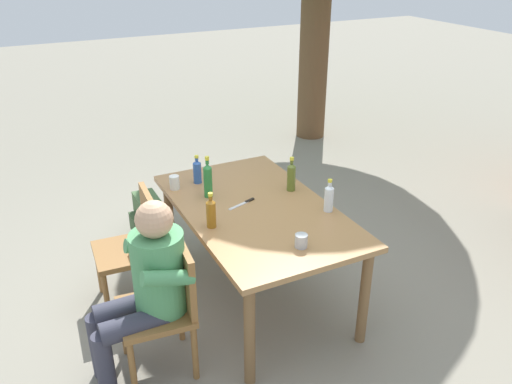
# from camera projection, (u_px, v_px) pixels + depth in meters

# --- Properties ---
(ground_plane) EXTENTS (24.00, 24.00, 0.00)m
(ground_plane) POSITION_uv_depth(u_px,v_px,m) (256.00, 295.00, 4.05)
(ground_plane) COLOR gray
(dining_table) EXTENTS (1.69, 1.00, 0.77)m
(dining_table) POSITION_uv_depth(u_px,v_px,m) (256.00, 218.00, 3.75)
(dining_table) COLOR #A37547
(dining_table) RESTS_ON ground_plane
(chair_near_right) EXTENTS (0.48, 0.48, 0.87)m
(chair_near_right) POSITION_uv_depth(u_px,v_px,m) (167.00, 301.00, 3.20)
(chair_near_right) COLOR olive
(chair_near_right) RESTS_ON ground_plane
(chair_near_left) EXTENTS (0.47, 0.47, 0.87)m
(chair_near_left) POSITION_uv_depth(u_px,v_px,m) (136.00, 243.00, 3.82)
(chair_near_left) COLOR olive
(chair_near_left) RESTS_ON ground_plane
(person_in_white_shirt) EXTENTS (0.47, 0.62, 1.18)m
(person_in_white_shirt) POSITION_uv_depth(u_px,v_px,m) (147.00, 283.00, 3.09)
(person_in_white_shirt) COLOR #4C935B
(person_in_white_shirt) RESTS_ON ground_plane
(bottle_amber) EXTENTS (0.06, 0.06, 0.25)m
(bottle_amber) POSITION_uv_depth(u_px,v_px,m) (211.00, 212.00, 3.41)
(bottle_amber) COLOR #996019
(bottle_amber) RESTS_ON dining_table
(bottle_olive) EXTENTS (0.06, 0.06, 0.27)m
(bottle_olive) POSITION_uv_depth(u_px,v_px,m) (291.00, 176.00, 3.91)
(bottle_olive) COLOR #566623
(bottle_olive) RESTS_ON dining_table
(bottle_blue) EXTENTS (0.06, 0.06, 0.23)m
(bottle_blue) POSITION_uv_depth(u_px,v_px,m) (197.00, 171.00, 4.04)
(bottle_blue) COLOR #2D56A3
(bottle_blue) RESTS_ON dining_table
(bottle_clear) EXTENTS (0.06, 0.06, 0.24)m
(bottle_clear) POSITION_uv_depth(u_px,v_px,m) (329.00, 197.00, 3.62)
(bottle_clear) COLOR white
(bottle_clear) RESTS_ON dining_table
(bottle_green) EXTENTS (0.06, 0.06, 0.32)m
(bottle_green) POSITION_uv_depth(u_px,v_px,m) (208.00, 180.00, 3.80)
(bottle_green) COLOR #287A38
(bottle_green) RESTS_ON dining_table
(cup_white) EXTENTS (0.08, 0.08, 0.11)m
(cup_white) POSITION_uv_depth(u_px,v_px,m) (174.00, 182.00, 3.96)
(cup_white) COLOR white
(cup_white) RESTS_ON dining_table
(cup_steel) EXTENTS (0.08, 0.08, 0.09)m
(cup_steel) POSITION_uv_depth(u_px,v_px,m) (301.00, 241.00, 3.21)
(cup_steel) COLOR #B2B7BC
(cup_steel) RESTS_ON dining_table
(table_knife) EXTENTS (0.10, 0.23, 0.01)m
(table_knife) POSITION_uv_depth(u_px,v_px,m) (244.00, 203.00, 3.75)
(table_knife) COLOR silver
(table_knife) RESTS_ON dining_table
(backpack_by_near_side) EXTENTS (0.32, 0.25, 0.39)m
(backpack_by_near_side) POSITION_uv_depth(u_px,v_px,m) (147.00, 216.00, 4.81)
(backpack_by_near_side) COLOR #47663D
(backpack_by_near_side) RESTS_ON ground_plane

